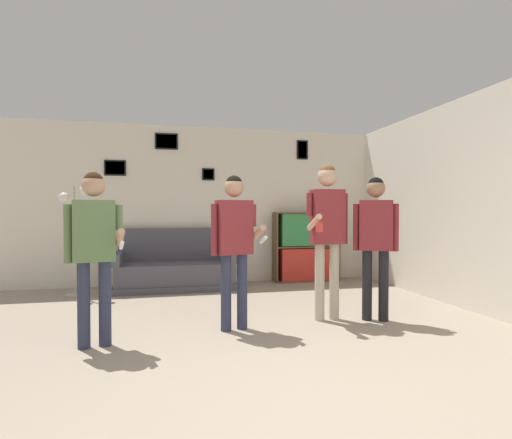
{
  "coord_description": "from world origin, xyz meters",
  "views": [
    {
      "loc": [
        -0.83,
        -2.31,
        1.24
      ],
      "look_at": [
        0.2,
        2.31,
        1.14
      ],
      "focal_mm": 28.0,
      "sensor_mm": 36.0,
      "label": 1
    }
  ],
  "objects_px": {
    "couch": "(176,269)",
    "person_player_foreground_center": "(234,236)",
    "floor_lamp": "(75,224)",
    "person_player_foreground_left": "(94,241)",
    "bookshelf": "(306,247)",
    "person_watcher_holding_cup": "(327,224)",
    "person_spectator_near_bookshelf": "(376,233)",
    "drinking_cup": "(317,210)"
  },
  "relations": [
    {
      "from": "couch",
      "to": "person_spectator_near_bookshelf",
      "type": "xyz_separation_m",
      "value": [
        2.17,
        -2.43,
        0.69
      ]
    },
    {
      "from": "couch",
      "to": "person_player_foreground_center",
      "type": "bearing_deg",
      "value": -77.33
    },
    {
      "from": "bookshelf",
      "to": "person_player_foreground_left",
      "type": "height_order",
      "value": "person_player_foreground_left"
    },
    {
      "from": "couch",
      "to": "person_player_foreground_left",
      "type": "xyz_separation_m",
      "value": [
        -0.78,
        -2.69,
        0.67
      ]
    },
    {
      "from": "couch",
      "to": "bookshelf",
      "type": "height_order",
      "value": "bookshelf"
    },
    {
      "from": "couch",
      "to": "floor_lamp",
      "type": "height_order",
      "value": "floor_lamp"
    },
    {
      "from": "couch",
      "to": "person_player_foreground_left",
      "type": "relative_size",
      "value": 1.17
    },
    {
      "from": "person_player_foreground_center",
      "to": "person_player_foreground_left",
      "type": "bearing_deg",
      "value": -169.46
    },
    {
      "from": "bookshelf",
      "to": "person_watcher_holding_cup",
      "type": "bearing_deg",
      "value": -104.57
    },
    {
      "from": "person_watcher_holding_cup",
      "to": "person_spectator_near_bookshelf",
      "type": "height_order",
      "value": "person_watcher_holding_cup"
    },
    {
      "from": "floor_lamp",
      "to": "person_player_foreground_left",
      "type": "bearing_deg",
      "value": -74.4
    },
    {
      "from": "couch",
      "to": "drinking_cup",
      "type": "height_order",
      "value": "drinking_cup"
    },
    {
      "from": "floor_lamp",
      "to": "drinking_cup",
      "type": "height_order",
      "value": "floor_lamp"
    },
    {
      "from": "person_spectator_near_bookshelf",
      "to": "floor_lamp",
      "type": "bearing_deg",
      "value": 149.51
    },
    {
      "from": "person_player_foreground_left",
      "to": "person_player_foreground_center",
      "type": "relative_size",
      "value": 0.99
    },
    {
      "from": "bookshelf",
      "to": "person_player_foreground_center",
      "type": "height_order",
      "value": "person_player_foreground_center"
    },
    {
      "from": "person_watcher_holding_cup",
      "to": "person_spectator_near_bookshelf",
      "type": "xyz_separation_m",
      "value": [
        0.53,
        -0.14,
        -0.11
      ]
    },
    {
      "from": "couch",
      "to": "person_player_foreground_left",
      "type": "distance_m",
      "value": 2.88
    },
    {
      "from": "bookshelf",
      "to": "floor_lamp",
      "type": "relative_size",
      "value": 0.76
    },
    {
      "from": "person_watcher_holding_cup",
      "to": "drinking_cup",
      "type": "xyz_separation_m",
      "value": [
        0.85,
        2.48,
        0.17
      ]
    },
    {
      "from": "person_player_foreground_center",
      "to": "person_spectator_near_bookshelf",
      "type": "bearing_deg",
      "value": 0.32
    },
    {
      "from": "bookshelf",
      "to": "floor_lamp",
      "type": "bearing_deg",
      "value": -172.65
    },
    {
      "from": "person_player_foreground_center",
      "to": "person_watcher_holding_cup",
      "type": "xyz_separation_m",
      "value": [
        1.1,
        0.15,
        0.12
      ]
    },
    {
      "from": "bookshelf",
      "to": "person_spectator_near_bookshelf",
      "type": "relative_size",
      "value": 0.75
    },
    {
      "from": "drinking_cup",
      "to": "couch",
      "type": "bearing_deg",
      "value": -175.66
    },
    {
      "from": "bookshelf",
      "to": "person_player_foreground_left",
      "type": "bearing_deg",
      "value": -136.93
    },
    {
      "from": "floor_lamp",
      "to": "person_player_foreground_left",
      "type": "relative_size",
      "value": 1.01
    },
    {
      "from": "person_player_foreground_left",
      "to": "floor_lamp",
      "type": "bearing_deg",
      "value": 105.6
    },
    {
      "from": "person_watcher_holding_cup",
      "to": "person_player_foreground_center",
      "type": "bearing_deg",
      "value": -172.34
    },
    {
      "from": "drinking_cup",
      "to": "person_watcher_holding_cup",
      "type": "bearing_deg",
      "value": -108.94
    },
    {
      "from": "floor_lamp",
      "to": "bookshelf",
      "type": "bearing_deg",
      "value": 7.35
    },
    {
      "from": "bookshelf",
      "to": "person_spectator_near_bookshelf",
      "type": "height_order",
      "value": "person_spectator_near_bookshelf"
    },
    {
      "from": "floor_lamp",
      "to": "person_spectator_near_bookshelf",
      "type": "xyz_separation_m",
      "value": [
        3.63,
        -2.13,
        -0.06
      ]
    },
    {
      "from": "person_player_foreground_left",
      "to": "drinking_cup",
      "type": "relative_size",
      "value": 17.45
    },
    {
      "from": "floor_lamp",
      "to": "person_player_foreground_left",
      "type": "height_order",
      "value": "floor_lamp"
    },
    {
      "from": "person_watcher_holding_cup",
      "to": "person_spectator_near_bookshelf",
      "type": "relative_size",
      "value": 1.09
    },
    {
      "from": "person_player_foreground_left",
      "to": "drinking_cup",
      "type": "xyz_separation_m",
      "value": [
        3.28,
        2.88,
        0.3
      ]
    },
    {
      "from": "couch",
      "to": "person_player_foreground_center",
      "type": "xyz_separation_m",
      "value": [
        0.55,
        -2.44,
        0.68
      ]
    },
    {
      "from": "bookshelf",
      "to": "person_player_foreground_left",
      "type": "relative_size",
      "value": 0.77
    },
    {
      "from": "couch",
      "to": "person_watcher_holding_cup",
      "type": "xyz_separation_m",
      "value": [
        1.65,
        -2.29,
        0.79
      ]
    },
    {
      "from": "floor_lamp",
      "to": "person_watcher_holding_cup",
      "type": "distance_m",
      "value": 3.69
    },
    {
      "from": "person_spectator_near_bookshelf",
      "to": "couch",
      "type": "bearing_deg",
      "value": 131.83
    }
  ]
}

